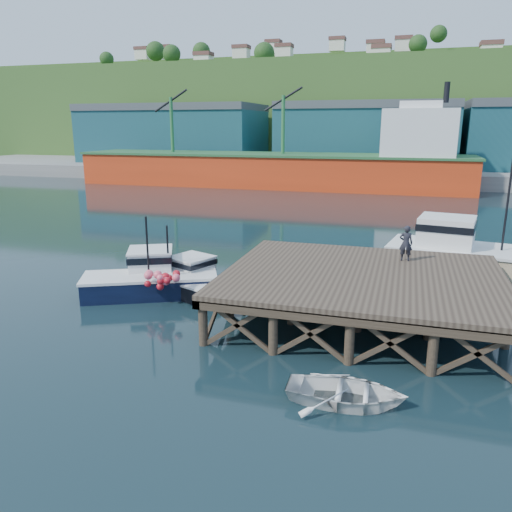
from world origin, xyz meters
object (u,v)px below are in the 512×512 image
at_px(boat_black, 181,278).
at_px(trawler, 486,256).
at_px(boat_navy, 150,278).
at_px(dockworker, 406,243).
at_px(dinghy, 346,392).

height_order(boat_black, trawler, trawler).
bearing_deg(trawler, boat_navy, -147.30).
bearing_deg(dockworker, boat_black, 5.41).
bearing_deg(boat_navy, dinghy, -60.69).
bearing_deg(boat_black, trawler, 43.95).
relative_size(boat_black, trawler, 0.54).
bearing_deg(dockworker, dinghy, 80.27).
distance_m(boat_navy, dockworker, 12.87).
height_order(boat_black, dinghy, boat_black).
distance_m(boat_black, dinghy, 13.14).
relative_size(dinghy, dockworker, 2.16).
distance_m(boat_navy, dinghy, 13.47).
distance_m(boat_black, trawler, 16.72).
relative_size(boat_navy, dockworker, 4.13).
bearing_deg(dinghy, trawler, -23.89).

